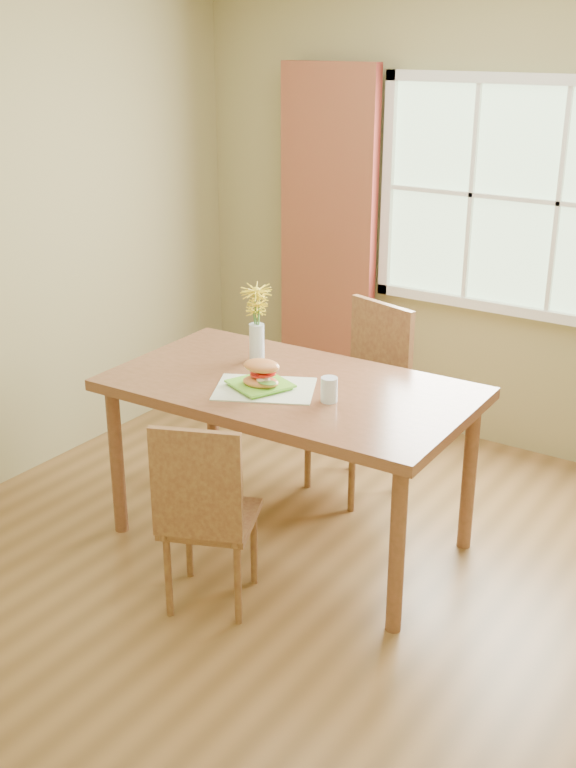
# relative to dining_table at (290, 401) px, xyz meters

# --- Properties ---
(room) EXTENTS (4.24, 3.84, 2.74)m
(room) POSITION_rel_dining_table_xyz_m (0.43, -0.27, 0.61)
(room) COLOR brown
(room) RESTS_ON ground
(window) EXTENTS (1.62, 0.06, 1.32)m
(window) POSITION_rel_dining_table_xyz_m (0.43, 1.60, 0.76)
(window) COLOR #98BC8E
(window) RESTS_ON room
(curtain_left) EXTENTS (0.65, 0.08, 2.20)m
(curtain_left) POSITION_rel_dining_table_xyz_m (-0.72, 1.51, 0.36)
(curtain_left) COLOR maroon
(curtain_left) RESTS_ON room
(dining_table) EXTENTS (1.72, 0.99, 0.83)m
(dining_table) POSITION_rel_dining_table_xyz_m (0.00, 0.00, 0.00)
(dining_table) COLOR brown
(dining_table) RESTS_ON room
(chair_near) EXTENTS (0.50, 0.50, 0.91)m
(chair_near) POSITION_rel_dining_table_xyz_m (0.03, -0.69, -0.24)
(chair_near) COLOR olive
(chair_near) RESTS_ON room
(chair_far) EXTENTS (0.53, 0.53, 1.03)m
(chair_far) POSITION_rel_dining_table_xyz_m (0.03, 0.71, -0.18)
(chair_far) COLOR olive
(chair_far) RESTS_ON room
(placemat) EXTENTS (0.55, 0.50, 0.01)m
(placemat) POSITION_rel_dining_table_xyz_m (-0.06, -0.12, 0.09)
(placemat) COLOR beige
(placemat) RESTS_ON dining_table
(plate) EXTENTS (0.32, 0.32, 0.01)m
(plate) POSITION_rel_dining_table_xyz_m (-0.08, -0.12, 0.10)
(plate) COLOR #72D334
(plate) RESTS_ON placemat
(croissant_sandwich) EXTENTS (0.20, 0.15, 0.13)m
(croissant_sandwich) POSITION_rel_dining_table_xyz_m (-0.06, -0.14, 0.17)
(croissant_sandwich) COLOR #F39552
(croissant_sandwich) RESTS_ON plate
(water_glass) EXTENTS (0.08, 0.08, 0.11)m
(water_glass) POSITION_rel_dining_table_xyz_m (0.26, -0.08, 0.14)
(water_glass) COLOR silver
(water_glass) RESTS_ON dining_table
(flower_vase) EXTENTS (0.16, 0.16, 0.39)m
(flower_vase) POSITION_rel_dining_table_xyz_m (-0.32, 0.18, 0.33)
(flower_vase) COLOR silver
(flower_vase) RESTS_ON dining_table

